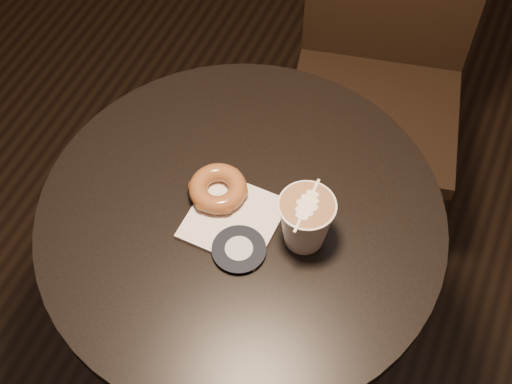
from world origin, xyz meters
TOP-DOWN VIEW (x-y plane):
  - cafe_table at (0.00, 0.00)m, footprint 0.70×0.70m
  - chair at (0.08, 0.64)m, footprint 0.48×0.48m
  - pastry_bag at (-0.01, -0.02)m, footprint 0.15×0.15m
  - doughnut at (-0.05, 0.02)m, footprint 0.10×0.10m
  - latte_cup at (0.12, -0.00)m, footprint 0.09×0.09m

SIDE VIEW (x-z plane):
  - cafe_table at x=0.00m, z-range 0.18..0.93m
  - chair at x=0.08m, z-range 0.06..1.08m
  - pastry_bag at x=-0.01m, z-range 0.75..0.76m
  - doughnut at x=-0.05m, z-range 0.76..0.79m
  - latte_cup at x=0.12m, z-range 0.75..0.85m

